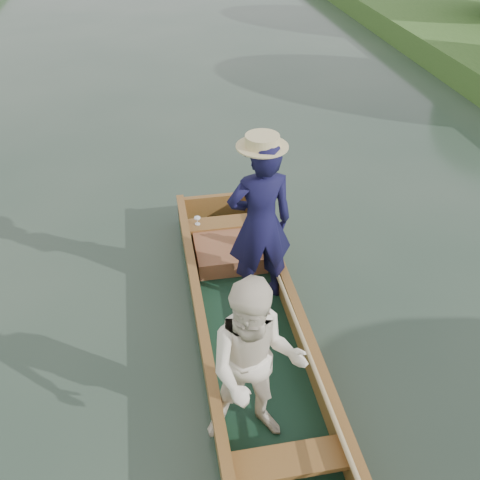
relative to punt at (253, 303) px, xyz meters
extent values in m
plane|color=#283D30|center=(0.00, 0.11, -0.69)|extent=(120.00, 120.00, 0.00)
cube|color=#133221|center=(0.00, 0.11, -0.65)|extent=(1.10, 5.00, 0.08)
cube|color=brown|center=(-0.51, 0.11, -0.45)|extent=(0.08, 5.00, 0.32)
cube|color=brown|center=(0.51, 0.11, -0.45)|extent=(0.08, 5.00, 0.32)
cube|color=brown|center=(0.00, 2.57, -0.45)|extent=(1.10, 0.08, 0.32)
cube|color=brown|center=(-0.51, 0.11, -0.27)|extent=(0.10, 5.00, 0.04)
cube|color=brown|center=(0.51, 0.11, -0.27)|extent=(0.10, 5.00, 0.04)
cube|color=brown|center=(0.00, 2.01, -0.39)|extent=(0.94, 0.30, 0.05)
cube|color=brown|center=(0.00, -1.49, -0.39)|extent=(0.94, 0.30, 0.05)
imported|color=#131239|center=(0.24, 0.81, 0.38)|extent=(0.75, 0.51, 1.98)
cylinder|color=beige|center=(0.24, 0.81, 1.33)|extent=(0.52, 0.52, 0.12)
imported|color=white|center=(-0.19, -1.01, 0.25)|extent=(0.92, 0.77, 1.72)
cube|color=#AD4537|center=(0.01, 1.59, -0.50)|extent=(0.85, 0.90, 0.22)
sphere|color=#A38B56|center=(0.25, 1.49, -0.29)|extent=(0.17, 0.17, 0.17)
sphere|color=#A38B56|center=(0.25, 1.48, -0.16)|extent=(0.13, 0.13, 0.13)
sphere|color=#A38B56|center=(0.20, 1.48, -0.11)|extent=(0.05, 0.05, 0.05)
sphere|color=#A38B56|center=(0.30, 1.48, -0.11)|extent=(0.05, 0.05, 0.05)
sphere|color=#A38B56|center=(0.25, 1.43, -0.18)|extent=(0.05, 0.05, 0.05)
sphere|color=#A38B56|center=(0.17, 1.47, -0.27)|extent=(0.06, 0.06, 0.06)
sphere|color=#A38B56|center=(0.33, 1.47, -0.27)|extent=(0.06, 0.06, 0.06)
sphere|color=#A38B56|center=(0.20, 1.46, -0.37)|extent=(0.07, 0.07, 0.07)
sphere|color=#A38B56|center=(0.29, 1.46, -0.37)|extent=(0.07, 0.07, 0.07)
cylinder|color=silver|center=(-0.33, 2.01, -0.36)|extent=(0.07, 0.07, 0.01)
cylinder|color=silver|center=(-0.33, 2.01, -0.32)|extent=(0.01, 0.01, 0.08)
ellipsoid|color=silver|center=(-0.33, 2.01, -0.26)|extent=(0.09, 0.09, 0.05)
cylinder|color=tan|center=(0.43, -0.48, -0.23)|extent=(0.04, 4.38, 0.20)
camera|label=1|loc=(-0.83, -3.83, 3.61)|focal=40.00mm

